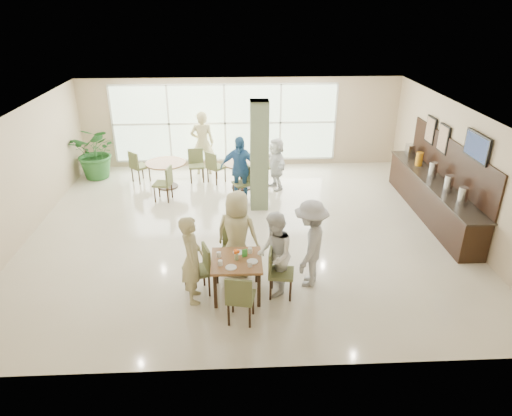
{
  "coord_description": "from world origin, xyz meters",
  "views": [
    {
      "loc": [
        -0.21,
        -9.67,
        5.1
      ],
      "look_at": [
        0.2,
        -1.2,
        1.1
      ],
      "focal_mm": 32.0,
      "sensor_mm": 36.0,
      "label": 1
    }
  ],
  "objects_px": {
    "round_table_right": "(242,169)",
    "buffet_counter": "(433,195)",
    "teen_left": "(192,259)",
    "adult_a": "(239,169)",
    "teen_right": "(274,254)",
    "adult_standing": "(202,143)",
    "main_table": "(237,264)",
    "potted_plant": "(97,152)",
    "round_table_left": "(166,168)",
    "adult_b": "(276,164)",
    "teen_standing": "(310,244)",
    "teen_far": "(237,234)"
  },
  "relations": [
    {
      "from": "adult_b",
      "to": "potted_plant",
      "type": "bearing_deg",
      "value": -122.4
    },
    {
      "from": "round_table_left",
      "to": "teen_right",
      "type": "xyz_separation_m",
      "value": [
        2.65,
        -5.29,
        0.23
      ]
    },
    {
      "from": "buffet_counter",
      "to": "adult_standing",
      "type": "xyz_separation_m",
      "value": [
        -5.89,
        3.25,
        0.43
      ]
    },
    {
      "from": "potted_plant",
      "to": "adult_b",
      "type": "relative_size",
      "value": 1.09
    },
    {
      "from": "buffet_counter",
      "to": "teen_right",
      "type": "xyz_separation_m",
      "value": [
        -4.23,
        -3.08,
        0.26
      ]
    },
    {
      "from": "teen_left",
      "to": "adult_a",
      "type": "distance_m",
      "value": 4.49
    },
    {
      "from": "teen_far",
      "to": "adult_standing",
      "type": "relative_size",
      "value": 0.9
    },
    {
      "from": "round_table_left",
      "to": "teen_right",
      "type": "distance_m",
      "value": 5.93
    },
    {
      "from": "teen_right",
      "to": "adult_a",
      "type": "bearing_deg",
      "value": -171.39
    },
    {
      "from": "potted_plant",
      "to": "teen_standing",
      "type": "height_order",
      "value": "teen_standing"
    },
    {
      "from": "teen_far",
      "to": "round_table_right",
      "type": "bearing_deg",
      "value": -71.32
    },
    {
      "from": "adult_a",
      "to": "teen_standing",
      "type": "bearing_deg",
      "value": -58.18
    },
    {
      "from": "buffet_counter",
      "to": "teen_far",
      "type": "distance_m",
      "value": 5.47
    },
    {
      "from": "teen_left",
      "to": "teen_standing",
      "type": "relative_size",
      "value": 0.97
    },
    {
      "from": "teen_right",
      "to": "round_table_left",
      "type": "bearing_deg",
      "value": -152.36
    },
    {
      "from": "round_table_right",
      "to": "adult_a",
      "type": "height_order",
      "value": "adult_a"
    },
    {
      "from": "main_table",
      "to": "potted_plant",
      "type": "height_order",
      "value": "potted_plant"
    },
    {
      "from": "potted_plant",
      "to": "teen_left",
      "type": "height_order",
      "value": "teen_left"
    },
    {
      "from": "main_table",
      "to": "adult_a",
      "type": "bearing_deg",
      "value": 88.35
    },
    {
      "from": "round_table_right",
      "to": "teen_left",
      "type": "height_order",
      "value": "teen_left"
    },
    {
      "from": "main_table",
      "to": "adult_a",
      "type": "xyz_separation_m",
      "value": [
        0.12,
        4.3,
        0.24
      ]
    },
    {
      "from": "adult_a",
      "to": "adult_standing",
      "type": "height_order",
      "value": "adult_standing"
    },
    {
      "from": "teen_right",
      "to": "teen_standing",
      "type": "height_order",
      "value": "teen_standing"
    },
    {
      "from": "adult_standing",
      "to": "round_table_right",
      "type": "bearing_deg",
      "value": 132.56
    },
    {
      "from": "teen_standing",
      "to": "buffet_counter",
      "type": "bearing_deg",
      "value": 148.99
    },
    {
      "from": "round_table_left",
      "to": "adult_b",
      "type": "height_order",
      "value": "adult_b"
    },
    {
      "from": "buffet_counter",
      "to": "teen_left",
      "type": "relative_size",
      "value": 2.8
    },
    {
      "from": "teen_standing",
      "to": "adult_b",
      "type": "relative_size",
      "value": 1.17
    },
    {
      "from": "round_table_right",
      "to": "teen_left",
      "type": "relative_size",
      "value": 0.6
    },
    {
      "from": "round_table_right",
      "to": "buffet_counter",
      "type": "relative_size",
      "value": 0.22
    },
    {
      "from": "teen_standing",
      "to": "potted_plant",
      "type": "bearing_deg",
      "value": -116.61
    },
    {
      "from": "potted_plant",
      "to": "adult_standing",
      "type": "bearing_deg",
      "value": 3.48
    },
    {
      "from": "teen_right",
      "to": "adult_standing",
      "type": "xyz_separation_m",
      "value": [
        -1.65,
        6.34,
        0.17
      ]
    },
    {
      "from": "buffet_counter",
      "to": "teen_left",
      "type": "height_order",
      "value": "buffet_counter"
    },
    {
      "from": "round_table_right",
      "to": "buffet_counter",
      "type": "xyz_separation_m",
      "value": [
        4.72,
        -2.06,
        -0.0
      ]
    },
    {
      "from": "teen_left",
      "to": "buffet_counter",
      "type": "bearing_deg",
      "value": -65.71
    },
    {
      "from": "adult_a",
      "to": "adult_b",
      "type": "distance_m",
      "value": 1.32
    },
    {
      "from": "teen_far",
      "to": "adult_b",
      "type": "xyz_separation_m",
      "value": [
        1.14,
        4.38,
        -0.14
      ]
    },
    {
      "from": "teen_left",
      "to": "adult_a",
      "type": "relative_size",
      "value": 0.94
    },
    {
      "from": "teen_right",
      "to": "adult_b",
      "type": "relative_size",
      "value": 1.09
    },
    {
      "from": "round_table_right",
      "to": "adult_standing",
      "type": "height_order",
      "value": "adult_standing"
    },
    {
      "from": "teen_left",
      "to": "teen_standing",
      "type": "distance_m",
      "value": 2.21
    },
    {
      "from": "teen_far",
      "to": "teen_right",
      "type": "relative_size",
      "value": 1.09
    },
    {
      "from": "main_table",
      "to": "teen_left",
      "type": "bearing_deg",
      "value": -172.83
    },
    {
      "from": "round_table_left",
      "to": "teen_far",
      "type": "relative_size",
      "value": 0.65
    },
    {
      "from": "teen_right",
      "to": "teen_left",
      "type": "bearing_deg",
      "value": -83.25
    },
    {
      "from": "teen_far",
      "to": "adult_standing",
      "type": "xyz_separation_m",
      "value": [
        -0.99,
        5.66,
        0.1
      ]
    },
    {
      "from": "main_table",
      "to": "potted_plant",
      "type": "bearing_deg",
      "value": 123.58
    },
    {
      "from": "teen_left",
      "to": "teen_far",
      "type": "xyz_separation_m",
      "value": [
        0.81,
        0.82,
        0.04
      ]
    },
    {
      "from": "potted_plant",
      "to": "round_table_left",
      "type": "bearing_deg",
      "value": -21.57
    }
  ]
}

